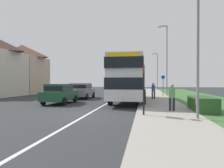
{
  "coord_description": "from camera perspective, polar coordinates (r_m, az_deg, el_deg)",
  "views": [
    {
      "loc": [
        3.07,
        -10.72,
        1.76
      ],
      "look_at": [
        0.69,
        4.21,
        1.6
      ],
      "focal_mm": 33.4,
      "sensor_mm": 36.0,
      "label": 1
    }
  ],
  "objects": [
    {
      "name": "pedestrian_walking_away",
      "position": [
        20.41,
        11.26,
        -1.61
      ],
      "size": [
        0.34,
        0.34,
        1.67
      ],
      "color": "#23232D",
      "rests_on": "ground_plane"
    },
    {
      "name": "house_terrace_far_side",
      "position": [
        31.55,
        -26.42,
        4.0
      ],
      "size": [
        6.07,
        12.18,
        7.32
      ],
      "color": "beige",
      "rests_on": "ground_plane"
    },
    {
      "name": "parked_car_grey",
      "position": [
        22.18,
        -8.29,
        -1.64
      ],
      "size": [
        2.0,
        4.36,
        1.61
      ],
      "color": "slate",
      "rests_on": "ground_plane"
    },
    {
      "name": "street_lamp_mid",
      "position": [
        25.47,
        14.59,
        7.32
      ],
      "size": [
        1.14,
        0.2,
        8.37
      ],
      "color": "slate",
      "rests_on": "ground_plane"
    },
    {
      "name": "grass_verge_seaward",
      "position": [
        17.67,
        27.02,
        -5.05
      ],
      "size": [
        6.0,
        68.0,
        0.08
      ],
      "primitive_type": "cube",
      "color": "#3D6B33",
      "rests_on": "ground_plane"
    },
    {
      "name": "parked_car_dark_green",
      "position": [
        17.27,
        -14.08,
        -2.34
      ],
      "size": [
        1.87,
        4.04,
        1.59
      ],
      "color": "#19472D",
      "rests_on": "ground_plane"
    },
    {
      "name": "bus_stop_sign",
      "position": [
        10.39,
        8.68,
        -0.62
      ],
      "size": [
        0.09,
        0.52,
        2.6
      ],
      "color": "black",
      "rests_on": "ground_plane"
    },
    {
      "name": "lane_marking_centre",
      "position": [
        19.06,
        -0.25,
        -4.68
      ],
      "size": [
        0.14,
        60.0,
        0.01
      ],
      "primitive_type": "cube",
      "color": "silver",
      "rests_on": "ground_plane"
    },
    {
      "name": "pavement_near_side",
      "position": [
        16.85,
        12.91,
        -5.2
      ],
      "size": [
        3.2,
        68.0,
        0.12
      ],
      "primitive_type": "cube",
      "color": "#9E998E",
      "rests_on": "ground_plane"
    },
    {
      "name": "cycle_route_sign",
      "position": [
        24.93,
        13.8,
        -0.17
      ],
      "size": [
        0.44,
        0.08,
        2.52
      ],
      "color": "slate",
      "rests_on": "ground_plane"
    },
    {
      "name": "ground_plane",
      "position": [
        11.29,
        -6.9,
        -8.37
      ],
      "size": [
        120.0,
        120.0,
        0.0
      ],
      "primitive_type": "plane",
      "color": "#2D3033"
    },
    {
      "name": "roadside_hedge",
      "position": [
        13.03,
        23.47,
        -5.22
      ],
      "size": [
        1.1,
        2.83,
        0.9
      ],
      "primitive_type": "cube",
      "color": "#2D5128",
      "rests_on": "ground_plane"
    },
    {
      "name": "pedestrian_at_stop",
      "position": [
        12.28,
        16.1,
        -3.08
      ],
      "size": [
        0.34,
        0.34,
        1.67
      ],
      "color": "#23232D",
      "rests_on": "ground_plane"
    },
    {
      "name": "double_decker_bus",
      "position": [
        18.43,
        4.86,
        1.79
      ],
      "size": [
        2.8,
        10.59,
        3.7
      ],
      "color": "#BCBCC1",
      "rests_on": "ground_plane"
    },
    {
      "name": "street_lamp_far",
      "position": [
        42.86,
        12.17,
        3.97
      ],
      "size": [
        1.14,
        0.2,
        7.46
      ],
      "color": "slate",
      "rests_on": "ground_plane"
    },
    {
      "name": "street_lamp_near",
      "position": [
        10.24,
        21.83,
        12.06
      ],
      "size": [
        1.14,
        0.2,
        6.53
      ],
      "color": "slate",
      "rests_on": "ground_plane"
    }
  ]
}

